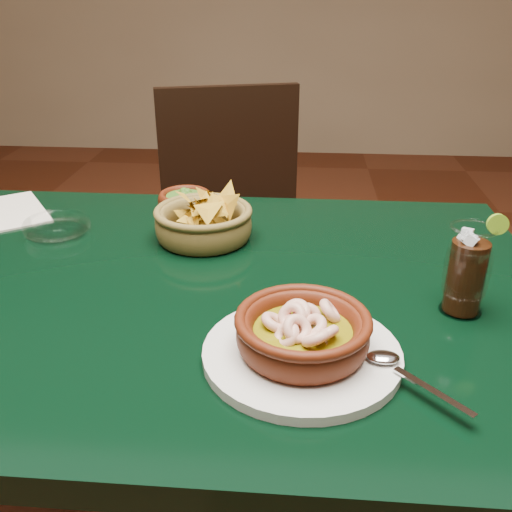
# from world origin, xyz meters

# --- Properties ---
(dining_table) EXTENTS (1.20, 0.80, 0.75)m
(dining_table) POSITION_xyz_m (0.00, 0.00, 0.65)
(dining_table) COLOR black
(dining_table) RESTS_ON ground
(dining_chair) EXTENTS (0.53, 0.53, 0.92)m
(dining_chair) POSITION_xyz_m (0.03, 0.71, 0.51)
(dining_chair) COLOR black
(dining_chair) RESTS_ON ground
(shrimp_plate) EXTENTS (0.31, 0.25, 0.08)m
(shrimp_plate) POSITION_xyz_m (0.21, -0.19, 0.78)
(shrimp_plate) COLOR silver
(shrimp_plate) RESTS_ON dining_table
(chip_basket) EXTENTS (0.21, 0.21, 0.12)m
(chip_basket) POSITION_xyz_m (0.03, 0.17, 0.78)
(chip_basket) COLOR olive
(chip_basket) RESTS_ON dining_table
(guacamole_ramekin) EXTENTS (0.13, 0.13, 0.04)m
(guacamole_ramekin) POSITION_xyz_m (-0.03, 0.31, 0.77)
(guacamole_ramekin) COLOR #461608
(guacamole_ramekin) RESTS_ON dining_table
(cola_drink) EXTENTS (0.13, 0.13, 0.15)m
(cola_drink) POSITION_xyz_m (0.44, -0.05, 0.81)
(cola_drink) COLOR white
(cola_drink) RESTS_ON dining_table
(glass_ashtray) EXTENTS (0.13, 0.13, 0.03)m
(glass_ashtray) POSITION_xyz_m (-0.25, 0.17, 0.76)
(glass_ashtray) COLOR white
(glass_ashtray) RESTS_ON dining_table
(paper_menu) EXTENTS (0.24, 0.25, 0.00)m
(paper_menu) POSITION_xyz_m (-0.40, 0.26, 0.75)
(paper_menu) COLOR beige
(paper_menu) RESTS_ON dining_table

